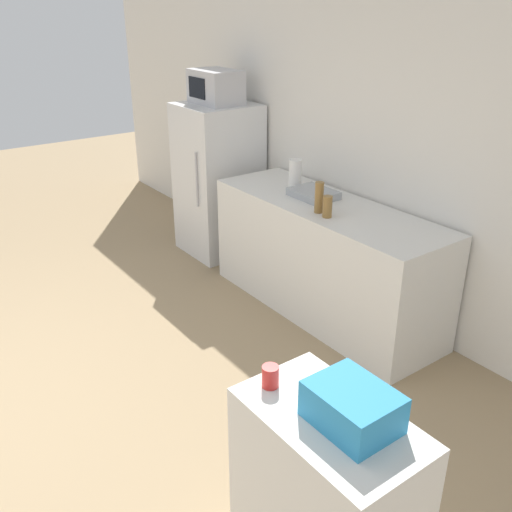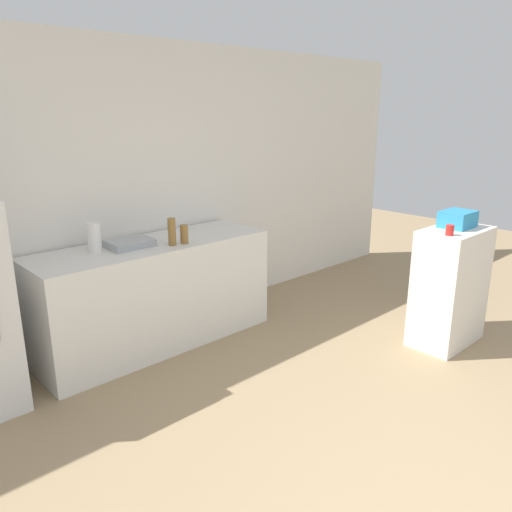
% 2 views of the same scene
% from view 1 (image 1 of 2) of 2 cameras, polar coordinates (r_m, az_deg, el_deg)
% --- Properties ---
extents(wall_back, '(8.00, 0.06, 2.60)m').
position_cam_1_polar(wall_back, '(4.71, 9.21, 11.17)').
color(wall_back, white).
rests_on(wall_back, ground_plane).
extents(refrigerator, '(0.67, 0.70, 1.46)m').
position_cam_1_polar(refrigerator, '(5.62, -3.78, 7.59)').
color(refrigerator, silver).
rests_on(refrigerator, ground_plane).
extents(microwave, '(0.49, 0.34, 0.30)m').
position_cam_1_polar(microwave, '(5.43, -4.06, 16.52)').
color(microwave, '#BCBCC1').
rests_on(microwave, refrigerator).
extents(counter, '(2.07, 0.68, 0.91)m').
position_cam_1_polar(counter, '(4.58, 6.88, -0.27)').
color(counter, silver).
rests_on(counter, ground_plane).
extents(sink_basin, '(0.36, 0.27, 0.06)m').
position_cam_1_polar(sink_basin, '(4.55, 5.77, 6.23)').
color(sink_basin, '#9EA3A8').
rests_on(sink_basin, counter).
extents(bottle_tall, '(0.07, 0.07, 0.23)m').
position_cam_1_polar(bottle_tall, '(4.19, 6.33, 5.84)').
color(bottle_tall, olive).
rests_on(bottle_tall, counter).
extents(bottle_short, '(0.07, 0.07, 0.16)m').
position_cam_1_polar(bottle_short, '(4.12, 7.16, 4.92)').
color(bottle_short, olive).
rests_on(bottle_short, counter).
extents(basket, '(0.29, 0.23, 0.14)m').
position_cam_1_polar(basket, '(2.00, 9.62, -14.67)').
color(basket, '#2D8EC6').
rests_on(basket, shelf_cabinet).
extents(jar, '(0.06, 0.06, 0.09)m').
position_cam_1_polar(jar, '(2.16, 1.44, -11.95)').
color(jar, red).
rests_on(jar, shelf_cabinet).
extents(paper_towel_roll, '(0.11, 0.11, 0.24)m').
position_cam_1_polar(paper_towel_roll, '(4.75, 3.94, 8.21)').
color(paper_towel_roll, white).
rests_on(paper_towel_roll, counter).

